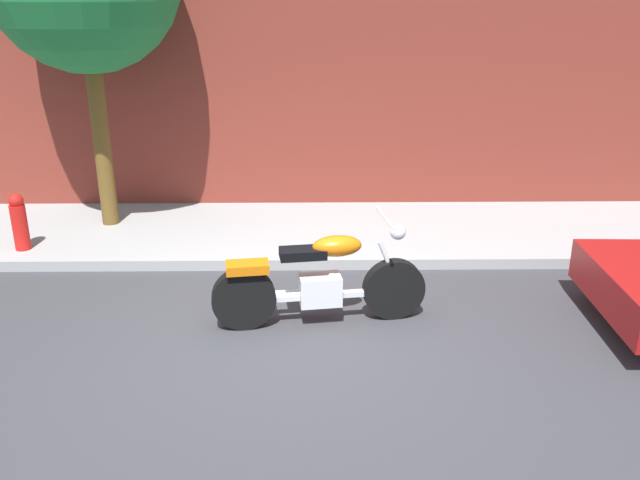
# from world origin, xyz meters

# --- Properties ---
(ground_plane) EXTENTS (60.00, 60.00, 0.00)m
(ground_plane) POSITION_xyz_m (0.00, 0.00, 0.00)
(ground_plane) COLOR #38383D
(sidewalk) EXTENTS (20.38, 2.48, 0.14)m
(sidewalk) POSITION_xyz_m (0.00, 2.99, 0.07)
(sidewalk) COLOR #9A9A9A
(sidewalk) RESTS_ON ground
(motorcycle) EXTENTS (2.28, 0.70, 1.17)m
(motorcycle) POSITION_xyz_m (0.30, 0.32, 0.47)
(motorcycle) COLOR black
(motorcycle) RESTS_ON ground
(fire_hydrant) EXTENTS (0.20, 0.20, 0.91)m
(fire_hydrant) POSITION_xyz_m (-3.62, 2.20, 0.46)
(fire_hydrant) COLOR red
(fire_hydrant) RESTS_ON ground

